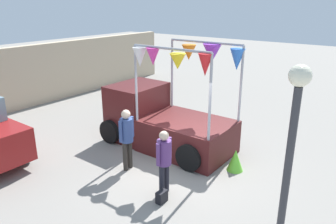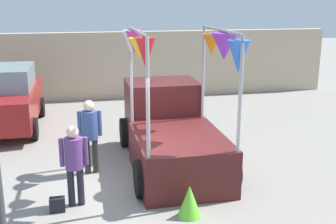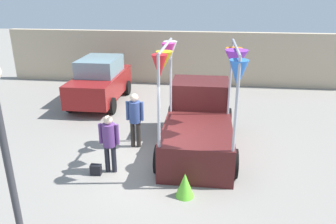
% 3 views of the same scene
% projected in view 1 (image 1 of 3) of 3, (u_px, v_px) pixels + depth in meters
% --- Properties ---
extents(ground_plane, '(60.00, 60.00, 0.00)m').
position_uv_depth(ground_plane, '(178.00, 166.00, 9.11)').
color(ground_plane, gray).
extents(vendor_truck, '(2.38, 4.03, 3.25)m').
position_uv_depth(vendor_truck, '(161.00, 117.00, 10.33)').
color(vendor_truck, '#4C1919').
rests_on(vendor_truck, ground).
extents(person_customer, '(0.53, 0.34, 1.59)m').
position_uv_depth(person_customer, '(164.00, 157.00, 7.57)').
color(person_customer, black).
rests_on(person_customer, ground).
extents(person_vendor, '(0.53, 0.34, 1.70)m').
position_uv_depth(person_vendor, '(127.00, 134.00, 8.67)').
color(person_vendor, '#2D2823').
rests_on(person_vendor, ground).
extents(handbag, '(0.28, 0.16, 0.28)m').
position_uv_depth(handbag, '(162.00, 197.00, 7.46)').
color(handbag, black).
rests_on(handbag, ground).
extents(street_lamp, '(0.32, 0.32, 3.56)m').
position_uv_depth(street_lamp, '(291.00, 145.00, 4.84)').
color(street_lamp, '#333338').
rests_on(street_lamp, ground).
extents(brick_boundary_wall, '(18.00, 0.36, 2.60)m').
position_uv_depth(brick_boundary_wall, '(13.00, 79.00, 13.45)').
color(brick_boundary_wall, tan).
rests_on(brick_boundary_wall, ground).
extents(folded_kite_bundle_lime, '(0.46, 0.46, 0.60)m').
position_uv_depth(folded_kite_bundle_lime, '(235.00, 160.00, 8.81)').
color(folded_kite_bundle_lime, '#66CC33').
rests_on(folded_kite_bundle_lime, ground).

